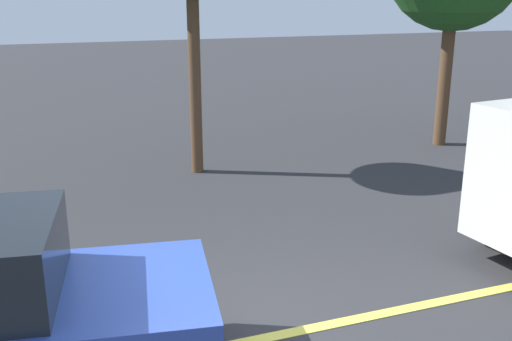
{
  "coord_description": "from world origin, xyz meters",
  "views": [
    {
      "loc": [
        -1.87,
        -5.27,
        3.62
      ],
      "look_at": [
        0.62,
        1.45,
        1.44
      ],
      "focal_mm": 41.9,
      "sensor_mm": 36.0,
      "label": 1
    }
  ],
  "objects": [
    {
      "name": "lane_marking_centre",
      "position": [
        3.0,
        0.0,
        0.01
      ],
      "size": [
        28.0,
        0.16,
        0.01
      ],
      "primitive_type": "cube",
      "color": "#E0D14C"
    }
  ]
}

